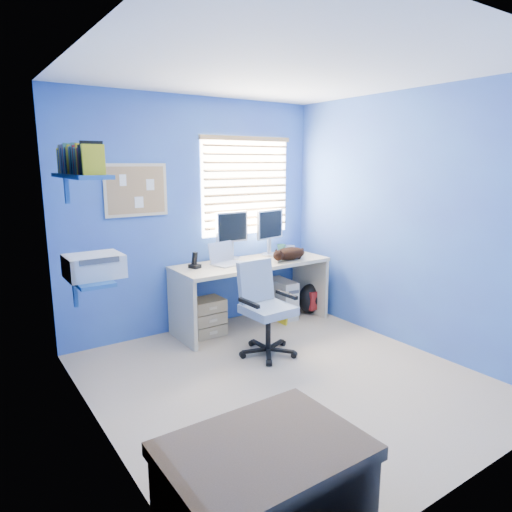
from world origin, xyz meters
TOP-DOWN VIEW (x-y plane):
  - floor at (0.00, 0.00)m, footprint 3.00×3.20m
  - ceiling at (0.00, 0.00)m, footprint 3.00×3.20m
  - wall_back at (0.00, 1.60)m, footprint 3.00×0.01m
  - wall_front at (0.00, -1.60)m, footprint 3.00×0.01m
  - wall_left at (-1.50, 0.00)m, footprint 0.01×3.20m
  - wall_right at (1.50, 0.00)m, footprint 0.01×3.20m
  - desk at (0.50, 1.26)m, footprint 1.75×0.65m
  - laptop at (0.23, 1.29)m, footprint 0.38×0.32m
  - monitor_left at (0.40, 1.50)m, footprint 0.40×0.13m
  - monitor_right at (0.88, 1.44)m, footprint 0.42×0.19m
  - phone at (-0.15, 1.34)m, footprint 0.12×0.13m
  - mug at (1.10, 1.49)m, footprint 0.10×0.09m
  - cd_spindle at (1.24, 1.50)m, footprint 0.13×0.13m
  - cat at (0.92, 1.10)m, footprint 0.44×0.31m
  - tower_pc at (0.98, 1.30)m, footprint 0.22×0.45m
  - drawer_boxes at (-0.05, 1.28)m, footprint 0.35×0.28m
  - yellow_book at (0.84, 1.10)m, footprint 0.03×0.17m
  - backpack at (1.33, 1.20)m, footprint 0.33×0.26m
  - bed_corner at (-1.07, -1.20)m, footprint 0.95×0.68m
  - office_chair at (0.19, 0.55)m, footprint 0.54×0.54m
  - window_blinds at (0.65, 1.57)m, footprint 1.15×0.05m
  - corkboard at (-0.65, 1.58)m, footprint 0.64×0.02m
  - wall_shelves at (-1.35, 0.75)m, footprint 0.42×0.90m

SIDE VIEW (x-z plane):
  - floor at x=0.00m, z-range 0.00..0.00m
  - yellow_book at x=0.84m, z-range 0.00..0.24m
  - backpack at x=1.33m, z-range 0.00..0.37m
  - drawer_boxes at x=-0.05m, z-range 0.00..0.41m
  - tower_pc at x=0.98m, z-range 0.00..0.45m
  - bed_corner at x=-1.07m, z-range 0.00..0.46m
  - office_chair at x=0.19m, z-range -0.11..0.78m
  - desk at x=0.50m, z-range 0.00..0.74m
  - cd_spindle at x=1.24m, z-range 0.74..0.81m
  - mug at x=1.10m, z-range 0.74..0.84m
  - cat at x=0.92m, z-range 0.74..0.88m
  - phone at x=-0.15m, z-range 0.74..0.91m
  - laptop at x=0.23m, z-range 0.74..0.96m
  - monitor_left at x=0.40m, z-range 0.74..1.28m
  - monitor_right at x=0.88m, z-range 0.74..1.28m
  - wall_back at x=0.00m, z-range 0.00..2.50m
  - wall_front at x=0.00m, z-range 0.00..2.50m
  - wall_left at x=-1.50m, z-range 0.00..2.50m
  - wall_right at x=1.50m, z-range 0.00..2.50m
  - wall_shelves at x=-1.35m, z-range 0.91..1.96m
  - corkboard at x=-0.65m, z-range 1.29..1.81m
  - window_blinds at x=0.65m, z-range 1.00..2.10m
  - ceiling at x=0.00m, z-range 2.50..2.50m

